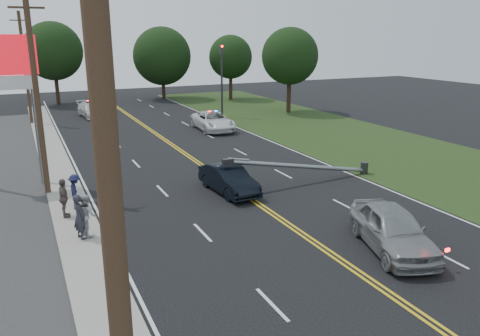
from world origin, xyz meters
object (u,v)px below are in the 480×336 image
utility_pole_mid (37,96)px  bystander_a (79,217)px  emergency_a (213,121)px  bystander_b (86,215)px  traffic_signal (222,75)px  waiting_sedan (393,229)px  bystander_d (64,198)px  bystander_c (75,191)px  fallen_streetlight (309,166)px  utility_pole_far (25,68)px  emergency_b (92,110)px  pylon_sign (5,75)px  crashed_sedan (229,179)px  utility_pole_near (118,291)px

utility_pole_mid → bystander_a: size_ratio=5.42×
emergency_a → bystander_b: bearing=-122.0°
traffic_signal → waiting_sedan: traffic_signal is taller
bystander_a → bystander_d: (-0.34, 2.66, -0.03)m
bystander_b → bystander_d: (-0.63, 2.44, 0.02)m
bystander_c → fallen_streetlight: bearing=-91.2°
bystander_a → bystander_d: bystander_a is taller
utility_pole_far → fallen_streetlight: bearing=-62.8°
emergency_b → bystander_b: bearing=-105.4°
utility_pole_far → bystander_c: bearing=-87.5°
pylon_sign → fallen_streetlight: (14.69, -6.00, -5.08)m
bystander_a → bystander_c: bearing=-24.8°
bystander_b → utility_pole_mid: bearing=-6.9°
emergency_b → bystander_a: (-4.84, -30.24, 0.29)m
crashed_sedan → bystander_b: (-7.50, -2.77, 0.27)m
utility_pole_mid → emergency_a: utility_pole_mid is taller
bystander_a → utility_pole_far: bearing=-19.1°
bystander_c → waiting_sedan: bearing=-128.9°
utility_pole_far → bystander_b: 28.78m
utility_pole_far → crashed_sedan: (8.61, -25.70, -4.36)m
utility_pole_near → bystander_b: size_ratio=5.75×
pylon_sign → utility_pole_mid: (1.30, -2.00, -0.91)m
traffic_signal → bystander_c: traffic_signal is taller
utility_pole_near → pylon_sign: bearing=93.4°
utility_pole_far → bystander_d: 26.35m
bystander_b → emergency_a: bearing=-51.6°
traffic_signal → utility_pole_near: (-17.50, -38.00, 0.88)m
pylon_sign → fallen_streetlight: size_ratio=0.85×
fallen_streetlight → bystander_b: fallen_streetlight is taller
utility_pole_near → utility_pole_mid: size_ratio=1.00×
traffic_signal → utility_pole_mid: size_ratio=0.70×
emergency_a → bystander_d: bearing=-127.2°
traffic_signal → crashed_sedan: traffic_signal is taller
pylon_sign → bystander_d: bearing=-73.6°
bystander_b → crashed_sedan: bearing=-86.3°
traffic_signal → bystander_a: size_ratio=3.82×
crashed_sedan → emergency_b: bearing=91.8°
utility_pole_mid → bystander_b: 7.74m
pylon_sign → bystander_d: (1.77, -6.03, -4.99)m
crashed_sedan → emergency_a: bearing=66.3°
traffic_signal → bystander_a: bearing=-124.1°
pylon_sign → waiting_sedan: pylon_sign is taller
utility_pole_near → bystander_a: (0.81, 13.31, -4.04)m
fallen_streetlight → crashed_sedan: size_ratio=2.14×
emergency_a → bystander_d: (-13.68, -16.19, 0.22)m
emergency_a → bystander_b: size_ratio=3.26×
utility_pole_near → bystander_a: 13.94m
utility_pole_far → emergency_a: (14.15, -9.84, -4.30)m
fallen_streetlight → bystander_a: size_ratio=5.07×
utility_pole_near → emergency_a: utility_pole_near is taller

